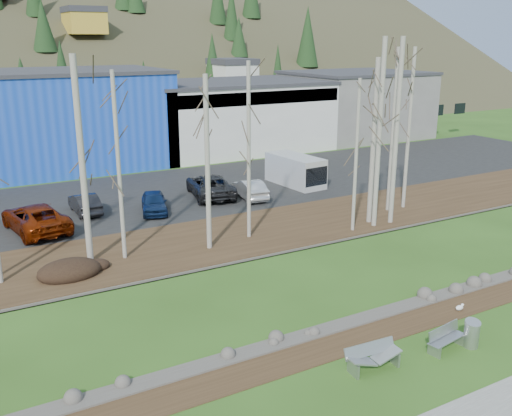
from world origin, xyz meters
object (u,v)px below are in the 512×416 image
car_3 (154,202)px  car_5 (210,185)px  car_2 (35,218)px  car_1 (85,203)px  seagull (460,307)px  litter_bin (471,335)px  bench_intact (446,338)px  car_4 (250,189)px  van_white (297,171)px  bench_damaged (373,357)px

car_3 → car_5: 5.06m
car_2 → car_1: bearing=-154.9°
car_2 → car_3: size_ratio=1.50×
car_5 → car_1: bearing=9.8°
car_5 → seagull: bearing=105.8°
litter_bin → car_2: size_ratio=0.16×
bench_intact → car_3: size_ratio=0.46×
car_4 → car_3: bearing=7.7°
litter_bin → car_2: 24.18m
car_1 → car_2: car_2 is taller
car_5 → van_white: van_white is taller
seagull → car_5: size_ratio=0.08×
bench_damaged → seagull: bearing=18.1°
bench_intact → car_1: size_ratio=0.46×
bench_intact → litter_bin: (0.95, -0.34, 0.05)m
car_3 → car_5: car_5 is taller
bench_damaged → car_4: bearing=76.2°
bench_intact → seagull: size_ratio=3.88×
bench_intact → litter_bin: bearing=-28.4°
litter_bin → car_5: size_ratio=0.17×
car_1 → car_5: size_ratio=0.68×
van_white → car_3: bearing=-177.6°
litter_bin → car_3: (-4.47, 21.40, 0.32)m
litter_bin → car_5: (0.29, 23.12, 0.46)m
van_white → seagull: bearing=-109.5°
bench_intact → seagull: (2.81, 1.82, -0.25)m
car_1 → car_3: car_3 is taller
seagull → litter_bin: bearing=-128.8°
car_4 → van_white: (4.91, 1.55, 0.44)m
car_2 → van_white: 19.18m
car_2 → car_3: 7.24m
bench_damaged → car_5: (4.39, 22.46, 0.48)m
car_1 → litter_bin: bearing=109.2°
bench_damaged → car_5: 22.89m
bench_damaged → car_3: (-0.37, 20.74, 0.35)m
bench_intact → van_white: 24.00m
bench_intact → car_1: car_1 is taller
bench_damaged → litter_bin: (4.10, -0.65, 0.03)m
car_1 → car_3: (3.91, -1.98, 0.02)m
bench_damaged → car_1: bearing=104.6°
car_4 → van_white: 5.17m
bench_intact → car_5: bearing=78.2°
car_2 → car_4: 14.19m
litter_bin → car_4: (2.48, 21.28, 0.33)m
car_3 → car_4: size_ratio=0.96×
bench_intact → litter_bin: 1.01m
bench_damaged → car_3: size_ratio=0.53×
car_1 → car_2: (-3.32, -2.22, 0.17)m
car_3 → van_white: bearing=23.9°
car_2 → van_white: size_ratio=1.11×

